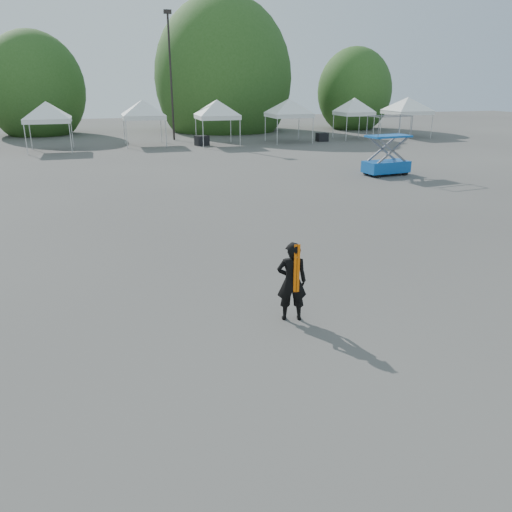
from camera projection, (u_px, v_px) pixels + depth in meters
name	position (u px, v px, depth m)	size (l,w,h in m)	color
ground	(246.00, 288.00, 11.75)	(120.00, 120.00, 0.00)	#474442
light_pole_east	(170.00, 69.00, 39.60)	(0.60, 0.25, 9.80)	black
tree_mid_w	(35.00, 89.00, 44.28)	(4.16, 4.16, 6.33)	#382314
tree_mid_e	(223.00, 79.00, 47.81)	(5.12, 5.12, 7.79)	#382314
tree_far_e	(354.00, 92.00, 50.03)	(3.84, 3.84, 5.84)	#382314
tent_d	(46.00, 105.00, 33.79)	(4.24, 4.24, 3.88)	silver
tent_e	(143.00, 103.00, 36.92)	(4.30, 4.30, 3.88)	silver
tent_f	(217.00, 103.00, 36.95)	(4.21, 4.21, 3.88)	silver
tent_g	(289.00, 102.00, 38.89)	(4.42, 4.42, 3.88)	silver
tent_h	(355.00, 101.00, 40.98)	(3.76, 3.76, 3.88)	silver
tent_extra_8	(408.00, 100.00, 42.55)	(4.64, 4.64, 3.88)	silver
man	(292.00, 281.00, 9.96)	(0.68, 0.53, 1.65)	black
scissor_lift	(388.00, 146.00, 25.44)	(2.42, 1.40, 2.98)	#0C469F
crate_mid	(202.00, 141.00, 37.66)	(0.94, 0.73, 0.73)	black
crate_east	(322.00, 137.00, 40.31)	(0.86, 0.67, 0.67)	black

